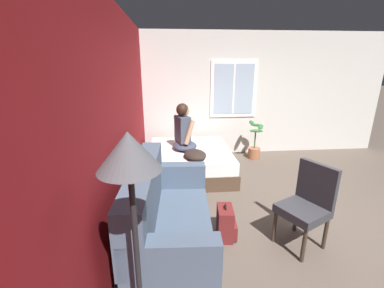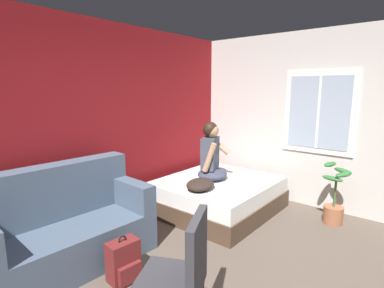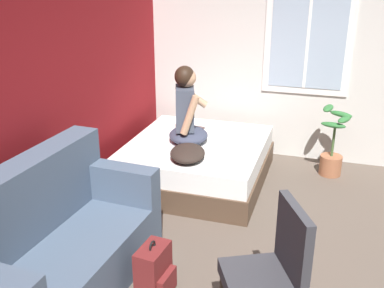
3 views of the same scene
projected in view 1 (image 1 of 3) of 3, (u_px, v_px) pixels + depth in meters
The scene contains 12 objects.
ground_plane at pixel (309, 222), 3.45m from camera, with size 40.00×40.00×0.00m, color brown.
wall_back_accent at pixel (111, 129), 2.83m from camera, with size 10.73×0.16×2.70m, color maroon.
wall_side_with_window at pixel (249, 95), 5.84m from camera, with size 0.19×6.21×2.70m.
bed at pixel (190, 161), 4.95m from camera, with size 1.71×1.54×0.48m.
couch at pixel (166, 222), 2.78m from camera, with size 1.74×0.91×1.04m.
side_chair at pixel (307, 203), 2.90m from camera, with size 0.62×0.62×0.98m.
person_seated at pixel (184, 131), 4.73m from camera, with size 0.64×0.59×0.88m.
backpack at pixel (226, 223), 3.09m from camera, with size 0.32×0.25×0.46m.
throw_pillow at pixel (195, 155), 4.37m from camera, with size 0.48×0.36×0.14m, color #2D231E.
cell_phone at pixel (197, 154), 4.57m from camera, with size 0.07×0.14×0.01m, color #B7B7BC.
floor_lamp at pixel (131, 178), 1.43m from camera, with size 0.36×0.36×1.70m.
potted_plant at pixel (255, 145), 5.66m from camera, with size 0.39×0.37×0.85m.
Camera 1 is at (-2.82, 1.83, 2.04)m, focal length 24.00 mm.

